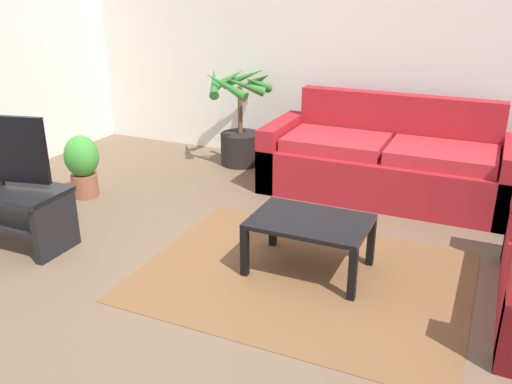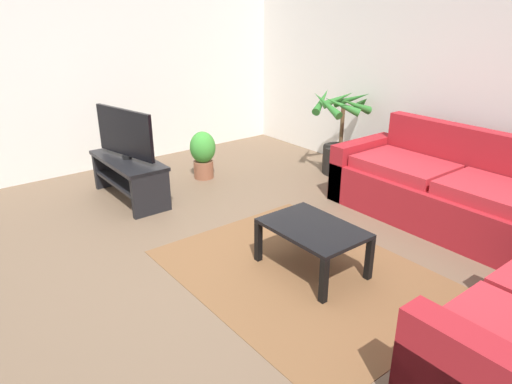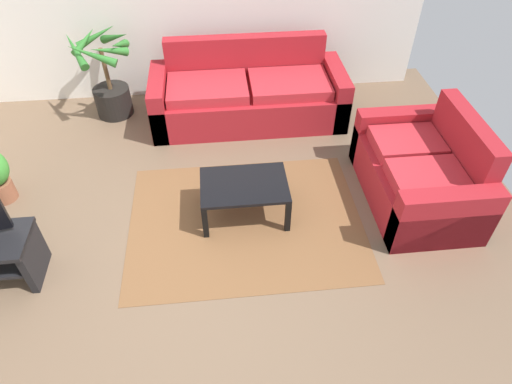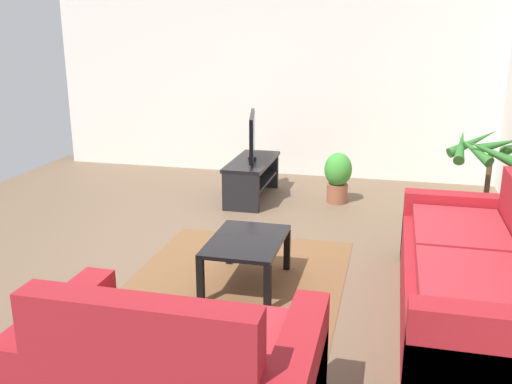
% 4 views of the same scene
% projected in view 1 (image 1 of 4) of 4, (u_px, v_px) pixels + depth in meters
% --- Properties ---
extents(ground_plane, '(6.60, 6.60, 0.00)m').
position_uv_depth(ground_plane, '(195.00, 295.00, 3.56)').
color(ground_plane, brown).
extents(wall_back, '(6.00, 0.06, 2.70)m').
position_uv_depth(wall_back, '(337.00, 38.00, 5.61)').
color(wall_back, silver).
rests_on(wall_back, ground).
extents(couch_main, '(2.28, 0.90, 0.90)m').
position_uv_depth(couch_main, '(387.00, 164.00, 5.10)').
color(couch_main, maroon).
rests_on(couch_main, ground).
extents(tv_stand, '(1.10, 0.45, 0.47)m').
position_uv_depth(tv_stand, '(2.00, 204.00, 4.19)').
color(tv_stand, black).
rests_on(tv_stand, ground).
extents(coffee_table, '(0.80, 0.55, 0.39)m').
position_uv_depth(coffee_table, '(310.00, 227.00, 3.75)').
color(coffee_table, black).
rests_on(coffee_table, ground).
extents(area_rug, '(2.20, 1.70, 0.01)m').
position_uv_depth(area_rug, '(303.00, 276.00, 3.79)').
color(area_rug, brown).
rests_on(area_rug, ground).
extents(potted_palm, '(0.77, 0.76, 1.05)m').
position_uv_depth(potted_palm, '(240.00, 127.00, 5.91)').
color(potted_palm, black).
rests_on(potted_palm, ground).
extents(potted_plant_small, '(0.31, 0.31, 0.59)m').
position_uv_depth(potted_plant_small, '(82.00, 163.00, 5.06)').
color(potted_plant_small, brown).
rests_on(potted_plant_small, ground).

